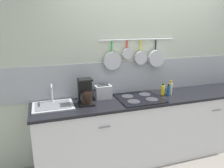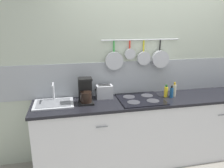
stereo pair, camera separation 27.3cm
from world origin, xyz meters
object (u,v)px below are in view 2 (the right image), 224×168
(coffee_maker, at_px, (86,93))
(toaster, at_px, (104,91))
(bottle_cooking_wine, at_px, (172,92))
(bottle_olive_oil, at_px, (166,92))
(bottle_vinegar, at_px, (174,90))

(coffee_maker, xyz_separation_m, toaster, (0.26, 0.14, -0.04))
(bottle_cooking_wine, bearing_deg, bottle_olive_oil, 142.30)
(toaster, bearing_deg, bottle_cooking_wine, -11.62)
(bottle_olive_oil, bearing_deg, bottle_vinegar, -2.40)
(bottle_olive_oil, bearing_deg, coffee_maker, -179.99)
(toaster, bearing_deg, bottle_olive_oil, -9.33)
(coffee_maker, xyz_separation_m, bottle_vinegar, (1.21, -0.00, -0.04))
(bottle_olive_oil, distance_m, bottle_vinegar, 0.12)
(bottle_cooking_wine, bearing_deg, coffee_maker, 177.68)
(bottle_vinegar, bearing_deg, coffee_maker, 179.77)
(toaster, distance_m, bottle_olive_oil, 0.84)
(coffee_maker, distance_m, bottle_cooking_wine, 1.16)
(toaster, relative_size, bottle_cooking_wine, 1.41)
(toaster, distance_m, bottle_vinegar, 0.96)
(coffee_maker, bearing_deg, bottle_cooking_wine, -2.32)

